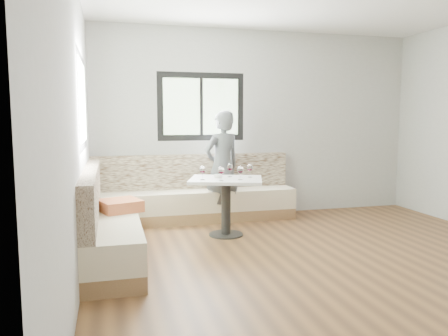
# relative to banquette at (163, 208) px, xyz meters

# --- Properties ---
(room) EXTENTS (5.01, 5.01, 2.81)m
(room) POSITION_rel_banquette_xyz_m (1.51, -1.55, 1.08)
(room) COLOR brown
(room) RESTS_ON ground
(banquette) EXTENTS (2.90, 2.80, 0.95)m
(banquette) POSITION_rel_banquette_xyz_m (0.00, 0.00, 0.00)
(banquette) COLOR #956F47
(banquette) RESTS_ON ground
(table) EXTENTS (1.06, 0.94, 0.73)m
(table) POSITION_rel_banquette_xyz_m (0.77, -0.27, 0.22)
(table) COLOR black
(table) RESTS_ON ground
(person) EXTENTS (0.68, 0.57, 1.59)m
(person) POSITION_rel_banquette_xyz_m (0.90, 0.45, 0.46)
(person) COLOR #525558
(person) RESTS_ON ground
(olive_ramekin) EXTENTS (0.10, 0.10, 0.04)m
(olive_ramekin) POSITION_rel_banquette_xyz_m (0.68, -0.20, 0.42)
(olive_ramekin) COLOR white
(olive_ramekin) RESTS_ON table
(wine_glass_a) EXTENTS (0.08, 0.08, 0.18)m
(wine_glass_a) POSITION_rel_banquette_xyz_m (0.45, -0.33, 0.52)
(wine_glass_a) COLOR white
(wine_glass_a) RESTS_ON table
(wine_glass_b) EXTENTS (0.08, 0.08, 0.18)m
(wine_glass_b) POSITION_rel_banquette_xyz_m (0.66, -0.46, 0.52)
(wine_glass_b) COLOR white
(wine_glass_b) RESTS_ON table
(wine_glass_c) EXTENTS (0.08, 0.08, 0.18)m
(wine_glass_c) POSITION_rel_banquette_xyz_m (0.90, -0.46, 0.52)
(wine_glass_c) COLOR white
(wine_glass_c) RESTS_ON table
(wine_glass_d) EXTENTS (0.08, 0.08, 0.18)m
(wine_glass_d) POSITION_rel_banquette_xyz_m (0.85, -0.16, 0.52)
(wine_glass_d) COLOR white
(wine_glass_d) RESTS_ON table
(wine_glass_e) EXTENTS (0.08, 0.08, 0.18)m
(wine_glass_e) POSITION_rel_banquette_xyz_m (1.08, -0.26, 0.52)
(wine_glass_e) COLOR white
(wine_glass_e) RESTS_ON table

